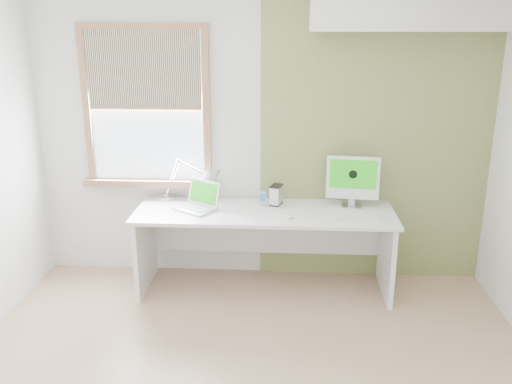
# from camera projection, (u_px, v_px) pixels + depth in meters

# --- Properties ---
(room) EXTENTS (4.04, 3.54, 2.64)m
(room) POSITION_uv_depth(u_px,v_px,m) (245.00, 196.00, 3.11)
(room) COLOR tan
(room) RESTS_ON ground
(accent_wall) EXTENTS (2.00, 0.02, 2.60)m
(accent_wall) POSITION_uv_depth(u_px,v_px,m) (375.00, 138.00, 4.72)
(accent_wall) COLOR olive
(accent_wall) RESTS_ON room
(soffit) EXTENTS (1.60, 0.40, 0.42)m
(soffit) POSITION_uv_depth(u_px,v_px,m) (414.00, 3.00, 4.21)
(soffit) COLOR white
(soffit) RESTS_ON room
(window) EXTENTS (1.20, 0.14, 1.42)m
(window) POSITION_uv_depth(u_px,v_px,m) (146.00, 108.00, 4.73)
(window) COLOR #9E6B4A
(window) RESTS_ON room
(desk) EXTENTS (2.20, 0.70, 0.73)m
(desk) POSITION_uv_depth(u_px,v_px,m) (265.00, 230.00, 4.71)
(desk) COLOR white
(desk) RESTS_ON room
(desk_lamp) EXTENTS (0.64, 0.34, 0.38)m
(desk_lamp) POSITION_uv_depth(u_px,v_px,m) (203.00, 181.00, 4.75)
(desk_lamp) COLOR silver
(desk_lamp) RESTS_ON desk
(laptop) EXTENTS (0.43, 0.41, 0.24)m
(laptop) POSITION_uv_depth(u_px,v_px,m) (199.00, 202.00, 4.64)
(laptop) COLOR silver
(laptop) RESTS_ON desk
(phone_dock) EXTENTS (0.07, 0.07, 0.13)m
(phone_dock) POSITION_uv_depth(u_px,v_px,m) (263.00, 202.00, 4.71)
(phone_dock) COLOR silver
(phone_dock) RESTS_ON desk
(external_drive) EXTENTS (0.12, 0.15, 0.18)m
(external_drive) POSITION_uv_depth(u_px,v_px,m) (276.00, 195.00, 4.74)
(external_drive) COLOR silver
(external_drive) RESTS_ON desk
(imac) EXTENTS (0.45, 0.17, 0.44)m
(imac) POSITION_uv_depth(u_px,v_px,m) (353.00, 179.00, 4.65)
(imac) COLOR silver
(imac) RESTS_ON desk
(keyboard) EXTENTS (0.40, 0.13, 0.02)m
(keyboard) POSITION_uv_depth(u_px,v_px,m) (356.00, 219.00, 4.38)
(keyboard) COLOR white
(keyboard) RESTS_ON desk
(mouse) EXTENTS (0.08, 0.11, 0.03)m
(mouse) POSITION_uv_depth(u_px,v_px,m) (289.00, 216.00, 4.43)
(mouse) COLOR white
(mouse) RESTS_ON desk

